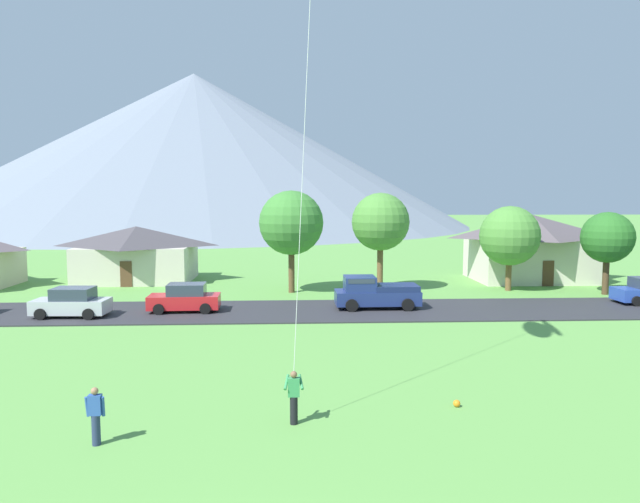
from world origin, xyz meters
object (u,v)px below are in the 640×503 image
at_px(soccer_ball, 457,403).
at_px(tree_near_right, 291,223).
at_px(tree_near_left, 510,236).
at_px(pickup_truck_navy_west_side, 375,292).
at_px(watcher_person, 96,415).
at_px(house_right_center, 137,253).
at_px(tree_left_of_center, 607,238).
at_px(house_leftmost, 531,246).
at_px(parked_car_silver_west_end, 72,303).
at_px(parked_car_red_mid_west, 185,298).
at_px(tree_center, 380,222).

bearing_deg(soccer_ball, tree_near_right, 103.50).
bearing_deg(tree_near_left, tree_near_right, -179.67).
relative_size(tree_near_right, pickup_truck_navy_west_side, 1.42).
bearing_deg(watcher_person, tree_near_left, 49.94).
xyz_separation_m(pickup_truck_navy_west_side, watcher_person, (-10.65, -19.03, -0.18)).
bearing_deg(house_right_center, tree_left_of_center, -13.25).
distance_m(house_leftmost, parked_car_silver_west_end, 35.30).
relative_size(tree_near_left, parked_car_red_mid_west, 1.48).
height_order(house_leftmost, watcher_person, house_leftmost).
bearing_deg(pickup_truck_navy_west_side, tree_left_of_center, 15.00).
height_order(parked_car_silver_west_end, watcher_person, parked_car_silver_west_end).
height_order(house_leftmost, parked_car_red_mid_west, house_leftmost).
xyz_separation_m(house_leftmost, tree_left_of_center, (2.44, -7.19, 1.23)).
bearing_deg(house_right_center, tree_center, -17.18).
relative_size(parked_car_red_mid_west, pickup_truck_navy_west_side, 0.81).
distance_m(house_right_center, tree_near_left, 29.57).
bearing_deg(house_leftmost, tree_near_left, -126.50).
bearing_deg(pickup_truck_navy_west_side, parked_car_red_mid_west, -177.85).
height_order(tree_left_of_center, parked_car_silver_west_end, tree_left_of_center).
distance_m(house_leftmost, tree_near_left, 6.57).
bearing_deg(parked_car_silver_west_end, tree_near_left, 16.03).
relative_size(house_right_center, tree_near_right, 1.30).
relative_size(tree_near_right, soccer_ball, 30.85).
relative_size(tree_center, soccer_ball, 30.18).
distance_m(house_leftmost, pickup_truck_navy_west_side, 18.97).
distance_m(house_right_center, parked_car_red_mid_west, 14.82).
bearing_deg(tree_near_left, watcher_person, -130.06).
relative_size(house_right_center, tree_near_left, 1.53).
height_order(house_leftmost, soccer_ball, house_leftmost).
distance_m(tree_center, watcher_person, 28.89).
relative_size(house_leftmost, parked_car_silver_west_end, 2.38).
distance_m(parked_car_red_mid_west, watcher_person, 18.62).
relative_size(house_right_center, pickup_truck_navy_west_side, 1.84).
height_order(tree_near_left, watcher_person, tree_near_left).
relative_size(tree_center, tree_near_right, 0.98).
xyz_separation_m(house_right_center, tree_near_right, (12.75, -6.35, 2.72)).
xyz_separation_m(tree_near_left, watcher_person, (-21.56, -25.65, -3.19)).
bearing_deg(soccer_ball, tree_center, 87.62).
xyz_separation_m(tree_near_left, pickup_truck_navy_west_side, (-10.92, -6.62, -3.01)).
bearing_deg(tree_near_left, tree_center, 178.24).
xyz_separation_m(parked_car_silver_west_end, parked_car_red_mid_west, (6.25, 1.21, 0.00)).
height_order(tree_center, soccer_ball, tree_center).
bearing_deg(pickup_truck_navy_west_side, tree_near_right, 128.42).
bearing_deg(house_leftmost, parked_car_red_mid_west, -155.08).
bearing_deg(house_right_center, pickup_truck_navy_west_side, -35.68).
height_order(tree_left_of_center, pickup_truck_navy_west_side, tree_left_of_center).
relative_size(tree_left_of_center, parked_car_red_mid_west, 1.39).
bearing_deg(parked_car_silver_west_end, tree_center, 24.03).
bearing_deg(house_right_center, soccer_ball, -58.16).
bearing_deg(soccer_ball, tree_near_left, 65.59).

